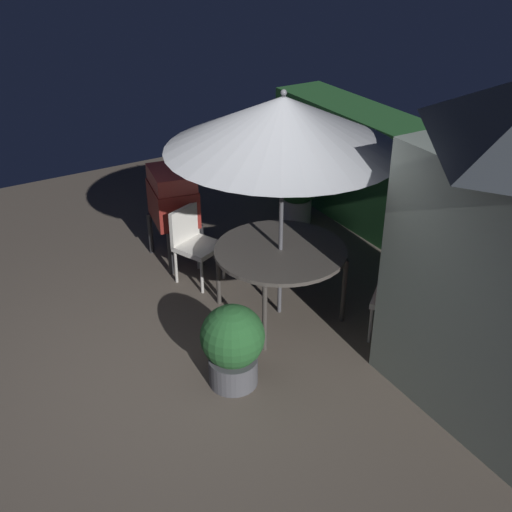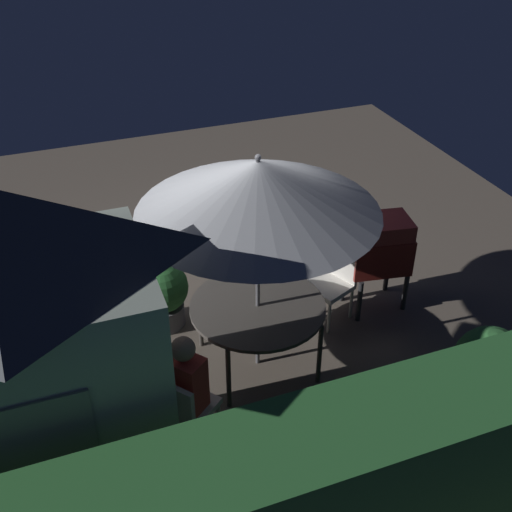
{
  "view_description": "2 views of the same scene",
  "coord_description": "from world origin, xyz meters",
  "px_view_note": "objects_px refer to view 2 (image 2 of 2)",
  "views": [
    {
      "loc": [
        4.63,
        -2.05,
        4.01
      ],
      "look_at": [
        -0.24,
        0.84,
        0.84
      ],
      "focal_mm": 44.96,
      "sensor_mm": 36.0,
      "label": 1
    },
    {
      "loc": [
        1.52,
        6.01,
        4.8
      ],
      "look_at": [
        -0.48,
        0.72,
        1.07
      ],
      "focal_mm": 44.55,
      "sensor_mm": 36.0,
      "label": 2
    }
  ],
  "objects_px": {
    "potted_plant_by_shed": "(163,293)",
    "person_in_red": "(186,380)",
    "potted_plant_by_grill": "(489,368)",
    "patio_table": "(258,309)",
    "bbq_grill": "(379,246)",
    "garden_shed": "(24,364)",
    "chair_near_shed": "(182,407)",
    "chair_far_side": "(334,278)",
    "patio_umbrella": "(258,187)"
  },
  "relations": [
    {
      "from": "patio_umbrella",
      "to": "person_in_red",
      "type": "height_order",
      "value": "patio_umbrella"
    },
    {
      "from": "potted_plant_by_shed",
      "to": "person_in_red",
      "type": "xyz_separation_m",
      "value": [
        0.2,
        1.79,
        0.34
      ]
    },
    {
      "from": "chair_far_side",
      "to": "person_in_red",
      "type": "bearing_deg",
      "value": 30.91
    },
    {
      "from": "potted_plant_by_shed",
      "to": "person_in_red",
      "type": "relative_size",
      "value": 0.66
    },
    {
      "from": "bbq_grill",
      "to": "potted_plant_by_grill",
      "type": "bearing_deg",
      "value": 93.74
    },
    {
      "from": "patio_umbrella",
      "to": "bbq_grill",
      "type": "height_order",
      "value": "patio_umbrella"
    },
    {
      "from": "chair_near_shed",
      "to": "potted_plant_by_grill",
      "type": "height_order",
      "value": "potted_plant_by_grill"
    },
    {
      "from": "garden_shed",
      "to": "bbq_grill",
      "type": "distance_m",
      "value": 4.22
    },
    {
      "from": "garden_shed",
      "to": "person_in_red",
      "type": "relative_size",
      "value": 2.4
    },
    {
      "from": "bbq_grill",
      "to": "chair_near_shed",
      "type": "bearing_deg",
      "value": 25.55
    },
    {
      "from": "chair_far_side",
      "to": "patio_umbrella",
      "type": "bearing_deg",
      "value": 23.26
    },
    {
      "from": "chair_near_shed",
      "to": "chair_far_side",
      "type": "height_order",
      "value": "same"
    },
    {
      "from": "person_in_red",
      "to": "potted_plant_by_shed",
      "type": "bearing_deg",
      "value": -96.45
    },
    {
      "from": "garden_shed",
      "to": "potted_plant_by_grill",
      "type": "bearing_deg",
      "value": 173.17
    },
    {
      "from": "bbq_grill",
      "to": "chair_near_shed",
      "type": "height_order",
      "value": "bbq_grill"
    },
    {
      "from": "garden_shed",
      "to": "bbq_grill",
      "type": "height_order",
      "value": "garden_shed"
    },
    {
      "from": "potted_plant_by_grill",
      "to": "person_in_red",
      "type": "bearing_deg",
      "value": -13.4
    },
    {
      "from": "garden_shed",
      "to": "patio_table",
      "type": "xyz_separation_m",
      "value": [
        -2.22,
        -0.96,
        -0.81
      ]
    },
    {
      "from": "patio_umbrella",
      "to": "chair_far_side",
      "type": "bearing_deg",
      "value": -156.74
    },
    {
      "from": "chair_near_shed",
      "to": "person_in_red",
      "type": "distance_m",
      "value": 0.28
    },
    {
      "from": "bbq_grill",
      "to": "person_in_red",
      "type": "xyz_separation_m",
      "value": [
        2.66,
        1.25,
        -0.06
      ]
    },
    {
      "from": "bbq_grill",
      "to": "patio_umbrella",
      "type": "bearing_deg",
      "value": 15.75
    },
    {
      "from": "chair_near_shed",
      "to": "person_in_red",
      "type": "xyz_separation_m",
      "value": [
        -0.07,
        -0.05,
        0.26
      ]
    },
    {
      "from": "patio_umbrella",
      "to": "chair_far_side",
      "type": "distance_m",
      "value": 2.04
    },
    {
      "from": "patio_table",
      "to": "chair_near_shed",
      "type": "height_order",
      "value": "chair_near_shed"
    },
    {
      "from": "potted_plant_by_shed",
      "to": "potted_plant_by_grill",
      "type": "distance_m",
      "value": 3.57
    },
    {
      "from": "patio_table",
      "to": "chair_near_shed",
      "type": "bearing_deg",
      "value": 38.42
    },
    {
      "from": "potted_plant_by_grill",
      "to": "person_in_red",
      "type": "relative_size",
      "value": 0.8
    },
    {
      "from": "patio_table",
      "to": "potted_plant_by_grill",
      "type": "relative_size",
      "value": 1.4
    },
    {
      "from": "potted_plant_by_shed",
      "to": "bbq_grill",
      "type": "bearing_deg",
      "value": 167.72
    },
    {
      "from": "potted_plant_by_shed",
      "to": "potted_plant_by_grill",
      "type": "bearing_deg",
      "value": 136.53
    },
    {
      "from": "patio_table",
      "to": "chair_near_shed",
      "type": "distance_m",
      "value": 1.35
    },
    {
      "from": "patio_table",
      "to": "bbq_grill",
      "type": "relative_size",
      "value": 1.17
    },
    {
      "from": "garden_shed",
      "to": "chair_far_side",
      "type": "height_order",
      "value": "garden_shed"
    },
    {
      "from": "patio_table",
      "to": "bbq_grill",
      "type": "bearing_deg",
      "value": -164.25
    },
    {
      "from": "potted_plant_by_shed",
      "to": "potted_plant_by_grill",
      "type": "relative_size",
      "value": 0.83
    },
    {
      "from": "patio_table",
      "to": "patio_umbrella",
      "type": "distance_m",
      "value": 1.41
    },
    {
      "from": "patio_umbrella",
      "to": "potted_plant_by_shed",
      "type": "distance_m",
      "value": 2.13
    },
    {
      "from": "chair_near_shed",
      "to": "potted_plant_by_grill",
      "type": "relative_size",
      "value": 0.9
    },
    {
      "from": "patio_umbrella",
      "to": "potted_plant_by_shed",
      "type": "height_order",
      "value": "patio_umbrella"
    },
    {
      "from": "chair_near_shed",
      "to": "potted_plant_by_shed",
      "type": "bearing_deg",
      "value": -98.32
    },
    {
      "from": "potted_plant_by_grill",
      "to": "bbq_grill",
      "type": "bearing_deg",
      "value": -86.26
    },
    {
      "from": "chair_near_shed",
      "to": "potted_plant_by_grill",
      "type": "distance_m",
      "value": 2.92
    },
    {
      "from": "patio_umbrella",
      "to": "person_in_red",
      "type": "bearing_deg",
      "value": 38.42
    },
    {
      "from": "garden_shed",
      "to": "bbq_grill",
      "type": "bearing_deg",
      "value": -159.82
    },
    {
      "from": "patio_table",
      "to": "chair_far_side",
      "type": "distance_m",
      "value": 1.25
    },
    {
      "from": "chair_far_side",
      "to": "person_in_red",
      "type": "xyz_separation_m",
      "value": [
        2.11,
        1.26,
        0.26
      ]
    },
    {
      "from": "garden_shed",
      "to": "chair_near_shed",
      "type": "xyz_separation_m",
      "value": [
        -1.17,
        -0.13,
        -1.02
      ]
    },
    {
      "from": "patio_table",
      "to": "bbq_grill",
      "type": "xyz_separation_m",
      "value": [
        -1.68,
        -0.47,
        0.11
      ]
    },
    {
      "from": "potted_plant_by_grill",
      "to": "potted_plant_by_shed",
      "type": "bearing_deg",
      "value": -43.47
    }
  ]
}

